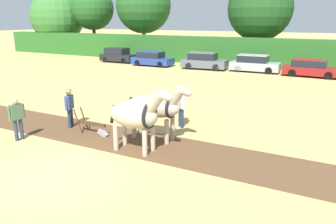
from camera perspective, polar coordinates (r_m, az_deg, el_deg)
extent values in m
plane|color=tan|center=(10.90, -19.85, -10.34)|extent=(240.00, 240.00, 0.00)
cube|color=brown|center=(15.84, -20.03, -2.13)|extent=(33.92, 3.11, 0.01)
cube|color=#286023|center=(34.38, 15.78, 9.93)|extent=(71.69, 1.58, 2.83)
cylinder|color=#423323|center=(51.92, -18.41, 11.55)|extent=(0.44, 0.44, 2.82)
sphere|color=#387533|center=(51.82, -18.76, 15.38)|extent=(7.53, 7.53, 7.53)
cylinder|color=#423323|center=(48.41, -12.69, 12.65)|extent=(0.44, 0.44, 4.43)
sphere|color=#235623|center=(48.37, -12.97, 17.15)|extent=(5.77, 5.77, 5.77)
cylinder|color=brown|center=(43.89, -4.19, 12.66)|extent=(0.44, 0.44, 4.38)
sphere|color=#235623|center=(43.85, -4.30, 18.03)|extent=(7.01, 7.01, 7.01)
cylinder|color=#4C3823|center=(37.80, 15.32, 11.23)|extent=(0.44, 0.44, 3.85)
sphere|color=#1E4C1E|center=(37.72, 15.76, 17.00)|extent=(6.87, 6.87, 6.87)
ellipsoid|color=#B2A38E|center=(11.73, -6.03, -0.49)|extent=(1.92, 1.04, 0.96)
cylinder|color=#B2A38E|center=(11.92, -2.67, -4.66)|extent=(0.18, 0.18, 0.92)
cylinder|color=#B2A38E|center=(11.47, -4.06, -5.52)|extent=(0.18, 0.18, 0.92)
cylinder|color=#B2A38E|center=(12.55, -7.58, -3.70)|extent=(0.18, 0.18, 0.92)
cylinder|color=#B2A38E|center=(12.13, -9.09, -4.47)|extent=(0.18, 0.18, 0.92)
cylinder|color=#B2A38E|center=(11.17, -2.63, 1.58)|extent=(0.87, 0.47, 0.97)
ellipsoid|color=#B2A38E|center=(10.88, -0.61, 2.94)|extent=(0.68, 0.27, 0.54)
cube|color=black|center=(11.03, -1.75, 2.49)|extent=(0.45, 0.09, 0.60)
cylinder|color=black|center=(12.26, -9.56, -0.39)|extent=(0.30, 0.12, 0.71)
torus|color=black|center=(11.36, -3.22, -0.56)|extent=(0.12, 0.97, 0.97)
ellipsoid|color=#B2A38E|center=(12.85, -2.67, 1.00)|extent=(2.31, 0.93, 0.85)
cylinder|color=#B2A38E|center=(12.96, 0.78, -2.83)|extent=(0.18, 0.18, 0.96)
cylinder|color=#B2A38E|center=(12.55, -0.24, -3.47)|extent=(0.18, 0.18, 0.96)
cylinder|color=#B2A38E|center=(13.67, -4.81, -1.89)|extent=(0.18, 0.18, 0.96)
cylinder|color=#B2A38E|center=(13.27, -5.95, -2.46)|extent=(0.18, 0.18, 0.96)
cylinder|color=#B2A38E|center=(12.29, 1.24, 2.57)|extent=(0.77, 0.42, 0.85)
ellipsoid|color=#B2A38E|center=(12.06, 2.92, 3.67)|extent=(0.68, 0.27, 0.54)
cube|color=black|center=(12.17, 1.98, 3.32)|extent=(0.40, 0.09, 0.53)
cylinder|color=black|center=(13.43, -6.69, 1.18)|extent=(0.30, 0.12, 0.71)
torus|color=black|center=(12.46, 0.52, 0.86)|extent=(0.12, 0.88, 0.87)
cube|color=#4C331E|center=(13.99, -13.07, -1.97)|extent=(1.35, 0.12, 0.12)
cube|color=#939399|center=(13.76, -11.25, -3.69)|extent=(0.48, 0.21, 0.39)
cylinder|color=#4C331E|center=(14.49, -14.42, -1.02)|extent=(0.40, 0.07, 0.96)
cylinder|color=#4C331E|center=(14.21, -15.49, -1.44)|extent=(0.40, 0.07, 0.96)
cylinder|color=#28334C|center=(15.20, -16.44, -0.89)|extent=(0.14, 0.14, 0.84)
cylinder|color=#28334C|center=(15.01, -16.80, -1.13)|extent=(0.14, 0.14, 0.84)
cube|color=#3D5184|center=(14.92, -16.83, 1.65)|extent=(0.35, 0.53, 0.60)
sphere|color=tan|center=(14.83, -16.96, 3.21)|extent=(0.23, 0.23, 0.23)
cylinder|color=#3D5184|center=(15.18, -16.35, 1.83)|extent=(0.09, 0.09, 0.56)
cylinder|color=#3D5184|center=(14.67, -17.32, 1.28)|extent=(0.09, 0.09, 0.56)
cylinder|color=tan|center=(14.81, -16.98, 3.47)|extent=(0.43, 0.43, 0.02)
cylinder|color=tan|center=(14.80, -17.00, 3.66)|extent=(0.22, 0.22, 0.10)
cylinder|color=#28334C|center=(14.62, 2.10, -0.82)|extent=(0.14, 0.14, 0.88)
cylinder|color=#28334C|center=(14.42, 2.46, -1.07)|extent=(0.14, 0.14, 0.88)
cube|color=silver|center=(14.32, 2.31, 1.94)|extent=(0.52, 0.49, 0.62)
sphere|color=tan|center=(14.22, 2.33, 3.65)|extent=(0.24, 0.24, 0.24)
cylinder|color=silver|center=(14.59, 1.84, 2.12)|extent=(0.09, 0.09, 0.59)
cylinder|color=silver|center=(14.05, 2.80, 1.58)|extent=(0.09, 0.09, 0.59)
cylinder|color=#28334C|center=(14.29, -24.17, -2.70)|extent=(0.14, 0.14, 0.86)
cylinder|color=#28334C|center=(14.18, -24.95, -2.92)|extent=(0.14, 0.14, 0.86)
cube|color=#4C6B4C|center=(14.04, -24.90, 0.02)|extent=(0.26, 0.52, 0.61)
sphere|color=tan|center=(13.94, -25.10, 1.71)|extent=(0.23, 0.23, 0.23)
cylinder|color=#4C6B4C|center=(14.18, -23.87, 0.20)|extent=(0.09, 0.09, 0.57)
cylinder|color=#4C6B4C|center=(13.91, -25.93, -0.33)|extent=(0.09, 0.09, 0.57)
cube|color=black|center=(37.22, -8.60, 9.38)|extent=(4.00, 1.93, 0.73)
cube|color=black|center=(37.27, -8.89, 10.42)|extent=(2.42, 1.70, 0.62)
cube|color=black|center=(37.24, -8.92, 10.94)|extent=(2.42, 1.70, 0.06)
cylinder|color=black|center=(37.23, -6.31, 9.11)|extent=(0.61, 0.24, 0.60)
cylinder|color=black|center=(35.91, -7.70, 8.82)|extent=(0.61, 0.24, 0.60)
cylinder|color=black|center=(38.60, -9.41, 9.23)|extent=(0.61, 0.24, 0.60)
cylinder|color=black|center=(37.33, -10.85, 8.95)|extent=(0.61, 0.24, 0.60)
cube|color=navy|center=(33.94, -2.71, 8.88)|extent=(4.26, 1.80, 0.67)
cube|color=black|center=(33.97, -3.04, 9.93)|extent=(2.57, 1.60, 0.56)
cube|color=navy|center=(33.94, -3.05, 10.45)|extent=(2.57, 1.60, 0.06)
cylinder|color=black|center=(33.99, -0.12, 8.58)|extent=(0.62, 0.23, 0.62)
cylinder|color=black|center=(32.67, -1.37, 8.27)|extent=(0.62, 0.23, 0.62)
cylinder|color=black|center=(35.28, -3.95, 8.81)|extent=(0.62, 0.23, 0.62)
cylinder|color=black|center=(34.00, -5.29, 8.51)|extent=(0.62, 0.23, 0.62)
cube|color=#565B66|center=(31.79, 6.39, 8.40)|extent=(4.41, 2.11, 0.74)
cube|color=black|center=(31.77, 6.06, 9.64)|extent=(2.69, 1.80, 0.62)
cube|color=#565B66|center=(31.74, 6.08, 10.24)|extent=(2.69, 1.80, 0.06)
cylinder|color=black|center=(32.19, 9.08, 8.00)|extent=(0.67, 0.27, 0.65)
cylinder|color=black|center=(30.70, 8.31, 7.65)|extent=(0.67, 0.27, 0.65)
cylinder|color=black|center=(32.96, 4.58, 8.33)|extent=(0.67, 0.27, 0.65)
cylinder|color=black|center=(31.51, 3.62, 8.00)|extent=(0.67, 0.27, 0.65)
cube|color=#9E9EA8|center=(30.90, 14.91, 7.72)|extent=(4.42, 1.83, 0.71)
cube|color=black|center=(30.87, 14.60, 8.96)|extent=(2.67, 1.61, 0.60)
cube|color=#9E9EA8|center=(30.83, 14.64, 9.57)|extent=(2.67, 1.61, 0.06)
cylinder|color=black|center=(31.41, 17.60, 7.24)|extent=(0.63, 0.24, 0.62)
cylinder|color=black|center=(29.97, 17.12, 6.89)|extent=(0.63, 0.24, 0.62)
cylinder|color=black|center=(31.95, 12.78, 7.72)|extent=(0.63, 0.24, 0.62)
cylinder|color=black|center=(30.53, 12.08, 7.39)|extent=(0.63, 0.24, 0.62)
cube|color=maroon|center=(29.86, 23.68, 6.60)|extent=(4.47, 1.81, 0.66)
cube|color=black|center=(29.80, 23.38, 7.79)|extent=(2.69, 1.60, 0.54)
cube|color=maroon|center=(29.77, 23.45, 8.35)|extent=(2.69, 1.60, 0.06)
cylinder|color=black|center=(30.52, 26.37, 6.11)|extent=(0.64, 0.23, 0.63)
cylinder|color=black|center=(29.04, 26.16, 5.71)|extent=(0.64, 0.23, 0.63)
cylinder|color=black|center=(30.79, 21.26, 6.75)|extent=(0.64, 0.23, 0.63)
cylinder|color=black|center=(29.32, 20.80, 6.39)|extent=(0.64, 0.23, 0.63)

